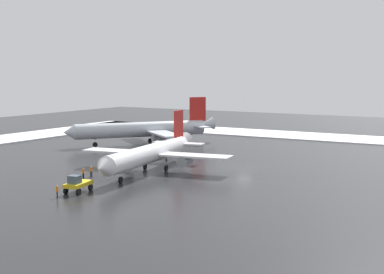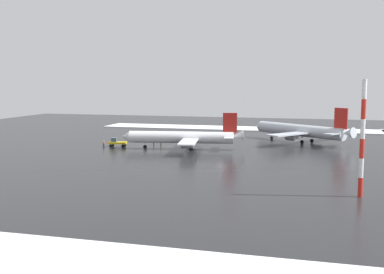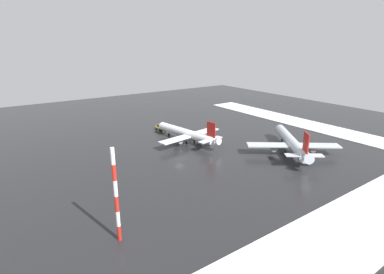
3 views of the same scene
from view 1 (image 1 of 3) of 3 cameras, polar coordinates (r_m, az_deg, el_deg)
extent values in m
plane|color=#232326|center=(101.79, 5.05, -2.94)|extent=(240.00, 240.00, 0.00)
cube|color=white|center=(147.94, 13.57, -0.07)|extent=(152.00, 16.00, 0.25)
cylinder|color=white|center=(95.68, -4.25, -1.66)|extent=(7.20, 26.87, 3.03)
cone|color=white|center=(83.13, -8.65, -2.97)|extent=(3.18, 2.56, 2.88)
cone|color=white|center=(108.79, -0.86, -0.36)|extent=(3.04, 3.55, 2.95)
cube|color=white|center=(95.21, 0.41, -1.84)|extent=(12.06, 5.70, 0.32)
cylinder|color=gray|center=(95.60, -0.68, -2.35)|extent=(2.24, 3.27, 1.78)
cube|color=white|center=(101.43, -7.29, -1.38)|extent=(12.06, 5.70, 0.32)
cylinder|color=gray|center=(100.32, -6.52, -1.97)|extent=(2.24, 3.27, 1.78)
cube|color=red|center=(106.48, -1.31, 1.27)|extent=(0.88, 3.57, 4.99)
cube|color=white|center=(105.68, -0.01, -0.66)|extent=(4.59, 2.96, 0.21)
cube|color=white|center=(107.77, -2.65, -0.53)|extent=(4.59, 2.96, 0.21)
cylinder|color=black|center=(87.70, -6.95, -3.33)|extent=(0.21, 0.21, 0.62)
cylinder|color=black|center=(87.93, -6.94, -4.16)|extent=(0.46, 1.02, 0.98)
cylinder|color=black|center=(97.43, -2.52, -2.29)|extent=(0.21, 0.21, 0.62)
cylinder|color=black|center=(97.64, -2.51, -3.04)|extent=(0.46, 1.02, 0.98)
cylinder|color=black|center=(99.11, -4.58, -2.16)|extent=(0.21, 0.21, 0.62)
cylinder|color=black|center=(99.31, -4.58, -2.89)|extent=(0.46, 1.02, 0.98)
cylinder|color=silver|center=(131.53, -5.01, 0.73)|extent=(20.47, 25.57, 3.35)
cone|color=silver|center=(127.84, -11.86, 0.45)|extent=(3.96, 3.80, 3.18)
cone|color=silver|center=(137.01, 1.46, 1.24)|extent=(4.39, 4.52, 3.25)
cube|color=silver|center=(124.84, -2.63, 0.30)|extent=(12.82, 11.17, 0.35)
cylinder|color=gray|center=(126.64, -3.13, -0.06)|extent=(3.59, 3.86, 1.97)
cube|color=silver|center=(140.09, -4.81, 0.97)|extent=(12.82, 11.17, 0.35)
cylinder|color=gray|center=(138.18, -4.76, 0.48)|extent=(3.59, 3.86, 1.97)
cube|color=red|center=(135.80, 0.55, 2.73)|extent=(2.66, 3.35, 5.51)
cube|color=silver|center=(133.32, 0.96, 1.01)|extent=(5.31, 4.89, 0.24)
cube|color=silver|center=(138.76, 0.01, 1.23)|extent=(5.31, 4.89, 0.24)
cylinder|color=black|center=(129.08, -9.39, -0.10)|extent=(0.24, 0.24, 0.69)
cylinder|color=black|center=(129.26, -9.38, -0.73)|extent=(0.93, 1.07, 1.08)
cylinder|color=black|center=(130.52, -3.48, 0.05)|extent=(0.24, 0.24, 0.69)
cylinder|color=black|center=(130.69, -3.48, -0.57)|extent=(0.93, 1.07, 1.08)
cylinder|color=black|center=(134.61, -4.07, 0.24)|extent=(0.24, 0.24, 0.69)
cylinder|color=black|center=(134.78, -4.06, -0.36)|extent=(0.93, 1.07, 1.08)
cube|color=gold|center=(82.36, -10.98, -4.50)|extent=(3.06, 4.94, 0.50)
cube|color=#3F5160|center=(81.44, -11.32, -4.06)|extent=(1.75, 1.67, 1.10)
cylinder|color=black|center=(80.65, -10.94, -5.24)|extent=(0.49, 0.95, 0.90)
cylinder|color=black|center=(81.66, -12.14, -5.12)|extent=(0.49, 0.95, 0.90)
cylinder|color=black|center=(83.37, -9.81, -4.83)|extent=(0.49, 0.95, 0.90)
cylinder|color=black|center=(84.35, -10.99, -4.72)|extent=(0.49, 0.95, 0.90)
cylinder|color=black|center=(93.87, -9.81, -3.56)|extent=(0.16, 0.16, 0.85)
cylinder|color=black|center=(93.90, -9.69, -3.56)|extent=(0.16, 0.16, 0.85)
cylinder|color=orange|center=(93.76, -9.76, -3.12)|extent=(0.36, 0.36, 0.62)
sphere|color=tan|center=(93.69, -9.76, -2.86)|extent=(0.24, 0.24, 0.24)
cylinder|color=black|center=(79.52, -12.95, -5.48)|extent=(0.16, 0.16, 0.85)
cylinder|color=black|center=(79.71, -12.93, -5.45)|extent=(0.16, 0.16, 0.85)
cylinder|color=orange|center=(79.47, -12.95, -4.94)|extent=(0.36, 0.36, 0.62)
sphere|color=tan|center=(79.38, -12.96, -4.64)|extent=(0.24, 0.24, 0.24)
cylinder|color=black|center=(92.39, -10.53, -3.74)|extent=(0.16, 0.16, 0.85)
cylinder|color=black|center=(92.23, -10.45, -3.76)|extent=(0.16, 0.16, 0.85)
cylinder|color=orange|center=(92.18, -10.50, -3.30)|extent=(0.36, 0.36, 0.62)
sphere|color=tan|center=(92.11, -10.50, -3.04)|extent=(0.24, 0.24, 0.24)
camera|label=2|loc=(127.84, 60.41, 3.63)|focal=45.00mm
camera|label=3|loc=(163.98, 32.40, 11.68)|focal=28.00mm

